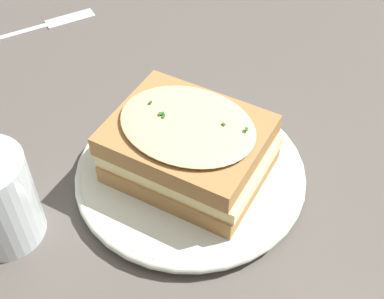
% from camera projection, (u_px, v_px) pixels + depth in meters
% --- Properties ---
extents(ground_plane, '(2.40, 2.40, 0.00)m').
position_uv_depth(ground_plane, '(202.00, 191.00, 0.56)').
color(ground_plane, '#514C47').
extents(dinner_plate, '(0.24, 0.24, 0.02)m').
position_uv_depth(dinner_plate, '(192.00, 172.00, 0.56)').
color(dinner_plate, silver).
rests_on(dinner_plate, ground_plane).
extents(sandwich, '(0.19, 0.17, 0.07)m').
position_uv_depth(sandwich, '(191.00, 146.00, 0.53)').
color(sandwich, '#A37542').
rests_on(sandwich, dinner_plate).
extents(fork, '(0.05, 0.18, 0.00)m').
position_uv_depth(fork, '(47.00, 24.00, 0.76)').
color(fork, silver).
rests_on(fork, ground_plane).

